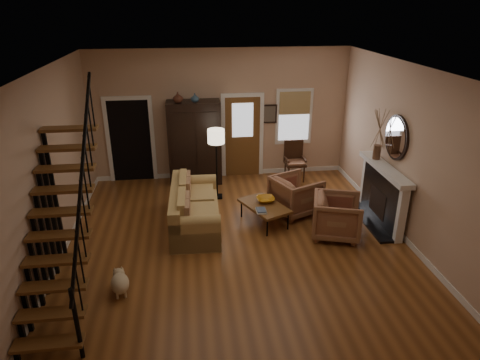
{
  "coord_description": "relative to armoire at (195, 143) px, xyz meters",
  "views": [
    {
      "loc": [
        -0.84,
        -7.12,
        4.35
      ],
      "look_at": [
        0.1,
        0.4,
        1.15
      ],
      "focal_mm": 32.0,
      "sensor_mm": 36.0,
      "label": 1
    }
  ],
  "objects": [
    {
      "name": "room",
      "position": [
        0.29,
        -1.39,
        0.46
      ],
      "size": [
        7.0,
        7.33,
        3.3
      ],
      "color": "brown",
      "rests_on": "ground"
    },
    {
      "name": "staircase",
      "position": [
        -2.08,
        -4.45,
        0.55
      ],
      "size": [
        0.94,
        2.8,
        3.2
      ],
      "primitive_type": null,
      "color": "brown",
      "rests_on": "ground"
    },
    {
      "name": "fireplace",
      "position": [
        3.83,
        -2.65,
        -0.31
      ],
      "size": [
        0.33,
        1.95,
        2.3
      ],
      "color": "black",
      "rests_on": "ground"
    },
    {
      "name": "armoire",
      "position": [
        0.0,
        0.0,
        0.0
      ],
      "size": [
        1.3,
        0.6,
        2.1
      ],
      "primitive_type": null,
      "color": "black",
      "rests_on": "ground"
    },
    {
      "name": "vase_a",
      "position": [
        -0.35,
        -0.1,
        1.17
      ],
      "size": [
        0.24,
        0.24,
        0.25
      ],
      "primitive_type": "imported",
      "color": "#4C2619",
      "rests_on": "armoire"
    },
    {
      "name": "vase_b",
      "position": [
        0.05,
        -0.1,
        1.16
      ],
      "size": [
        0.2,
        0.2,
        0.21
      ],
      "primitive_type": "imported",
      "color": "#334C60",
      "rests_on": "armoire"
    },
    {
      "name": "sofa",
      "position": [
        -0.08,
        -2.34,
        -0.64
      ],
      "size": [
        1.02,
        2.24,
        0.83
      ],
      "primitive_type": null,
      "rotation": [
        0.0,
        0.0,
        -0.03
      ],
      "color": "tan",
      "rests_on": "ground"
    },
    {
      "name": "coffee_table",
      "position": [
        1.35,
        -2.42,
        -0.84
      ],
      "size": [
        1.05,
        1.28,
        0.43
      ],
      "primitive_type": null,
      "rotation": [
        0.0,
        0.0,
        0.43
      ],
      "color": "brown",
      "rests_on": "ground"
    },
    {
      "name": "bowl",
      "position": [
        1.4,
        -2.27,
        -0.58
      ],
      "size": [
        0.38,
        0.38,
        0.09
      ],
      "primitive_type": "imported",
      "color": "#C57E17",
      "rests_on": "coffee_table"
    },
    {
      "name": "books",
      "position": [
        1.23,
        -2.72,
        -0.6
      ],
      "size": [
        0.2,
        0.28,
        0.05
      ],
      "primitive_type": null,
      "color": "beige",
      "rests_on": "coffee_table"
    },
    {
      "name": "armchair_left",
      "position": [
        2.68,
        -3.11,
        -0.63
      ],
      "size": [
        1.15,
        1.13,
        0.84
      ],
      "primitive_type": "imported",
      "rotation": [
        0.0,
        0.0,
        1.27
      ],
      "color": "brown",
      "rests_on": "ground"
    },
    {
      "name": "armchair_right",
      "position": [
        2.12,
        -2.02,
        -0.63
      ],
      "size": [
        1.21,
        1.2,
        0.84
      ],
      "primitive_type": "imported",
      "rotation": [
        0.0,
        0.0,
        1.99
      ],
      "color": "brown",
      "rests_on": "ground"
    },
    {
      "name": "floor_lamp",
      "position": [
        0.47,
        -1.03,
        -0.21
      ],
      "size": [
        0.41,
        0.41,
        1.68
      ],
      "primitive_type": null,
      "rotation": [
        0.0,
        0.0,
        -0.07
      ],
      "color": "black",
      "rests_on": "ground"
    },
    {
      "name": "side_chair",
      "position": [
        2.55,
        -0.2,
        -0.54
      ],
      "size": [
        0.54,
        0.54,
        1.02
      ],
      "primitive_type": null,
      "color": "#361F11",
      "rests_on": "ground"
    },
    {
      "name": "dog",
      "position": [
        -1.34,
        -4.47,
        -0.87
      ],
      "size": [
        0.38,
        0.54,
        0.36
      ],
      "primitive_type": null,
      "rotation": [
        0.0,
        0.0,
        0.2
      ],
      "color": "beige",
      "rests_on": "ground"
    }
  ]
}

